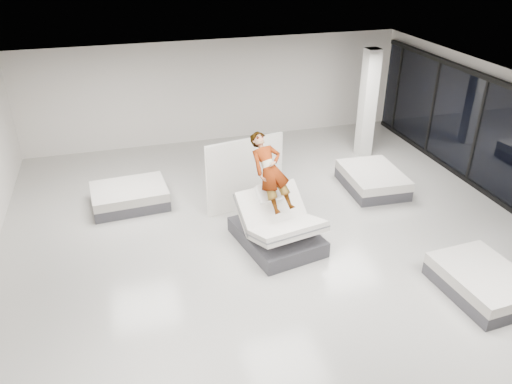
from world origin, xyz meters
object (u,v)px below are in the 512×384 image
at_px(flat_bed_left_far, 130,196).
at_px(hero_bed, 277,228).
at_px(divider_panel, 245,174).
at_px(flat_bed_right_near, 482,282).
at_px(person, 271,186).
at_px(flat_bed_right_far, 372,180).
at_px(column, 368,104).
at_px(remote, 288,200).

bearing_deg(flat_bed_left_far, hero_bed, -41.83).
height_order(divider_panel, flat_bed_right_near, divider_panel).
xyz_separation_m(person, flat_bed_right_far, (3.32, 1.50, -1.03)).
height_order(divider_panel, flat_bed_right_far, divider_panel).
bearing_deg(divider_panel, column, 15.68).
bearing_deg(person, remote, -57.85).
height_order(person, divider_panel, person).
distance_m(person, remote, 0.47).
height_order(flat_bed_left_far, column, column).
distance_m(flat_bed_left_far, column, 7.29).
height_order(hero_bed, column, column).
distance_m(hero_bed, person, 0.95).
bearing_deg(remote, person, 122.15).
bearing_deg(hero_bed, person, 101.20).
height_order(flat_bed_right_far, column, column).
distance_m(hero_bed, flat_bed_left_far, 4.01).
bearing_deg(column, person, -138.71).
xyz_separation_m(remote, flat_bed_left_far, (-3.21, 2.65, -0.81)).
bearing_deg(flat_bed_left_far, column, 10.19).
bearing_deg(flat_bed_right_far, hero_bed, -150.85).
bearing_deg(flat_bed_right_near, flat_bed_right_far, 89.35).
relative_size(hero_bed, flat_bed_right_near, 1.18).
relative_size(hero_bed, person, 1.24).
distance_m(hero_bed, flat_bed_right_near, 4.17).
height_order(flat_bed_right_near, column, column).
distance_m(remote, divider_panel, 1.82).
bearing_deg(flat_bed_right_near, hero_bed, 140.35).
distance_m(hero_bed, flat_bed_right_far, 3.73).
height_order(remote, flat_bed_right_far, remote).
bearing_deg(column, flat_bed_right_far, -110.70).
bearing_deg(flat_bed_left_far, remote, -39.60).
relative_size(divider_panel, flat_bed_right_near, 1.06).
distance_m(hero_bed, divider_panel, 1.86).
bearing_deg(flat_bed_right_far, divider_panel, -179.28).
bearing_deg(remote, hero_bed, 174.03).
bearing_deg(divider_panel, person, -93.97).
bearing_deg(column, flat_bed_right_near, -97.37).
height_order(hero_bed, person, person).
bearing_deg(flat_bed_right_near, remote, 138.12).
bearing_deg(flat_bed_left_far, person, -38.83).
bearing_deg(remote, flat_bed_right_far, 19.40).
distance_m(flat_bed_right_far, column, 2.64).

